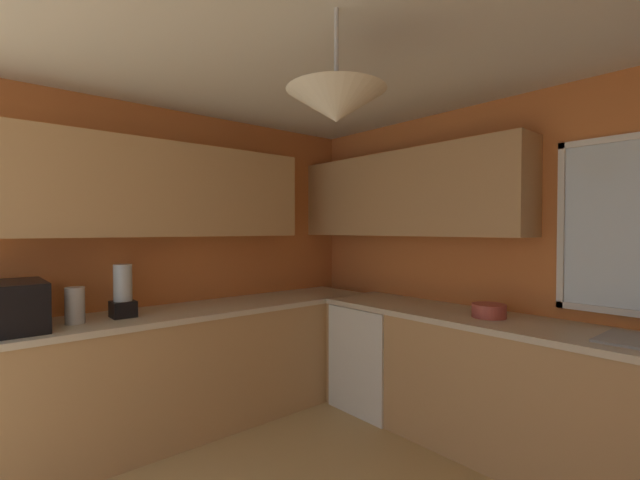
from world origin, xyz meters
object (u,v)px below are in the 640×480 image
(blender_appliance, at_px, (123,293))
(dishwasher, at_px, (378,356))
(microwave, at_px, (9,307))
(bowl, at_px, (489,311))
(kettle, at_px, (75,306))

(blender_appliance, bearing_deg, dishwasher, 70.42)
(microwave, bearing_deg, dishwasher, 75.13)
(microwave, distance_m, bowl, 3.00)
(dishwasher, distance_m, blender_appliance, 2.07)
(microwave, relative_size, blender_appliance, 1.33)
(microwave, height_order, blender_appliance, blender_appliance)
(blender_appliance, bearing_deg, microwave, -90.00)
(microwave, bearing_deg, blender_appliance, 90.00)
(microwave, distance_m, kettle, 0.34)
(microwave, bearing_deg, kettle, 86.60)
(kettle, distance_m, bowl, 2.71)
(dishwasher, relative_size, kettle, 3.73)
(kettle, xyz_separation_m, bowl, (1.61, 2.18, -0.07))
(microwave, xyz_separation_m, bowl, (1.63, 2.52, -0.10))
(dishwasher, height_order, blender_appliance, blender_appliance)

